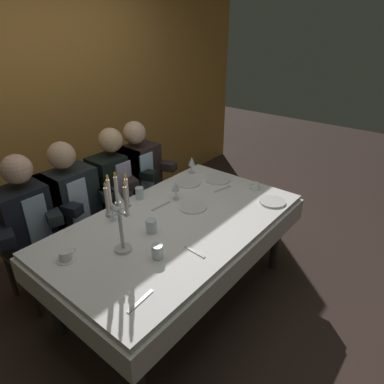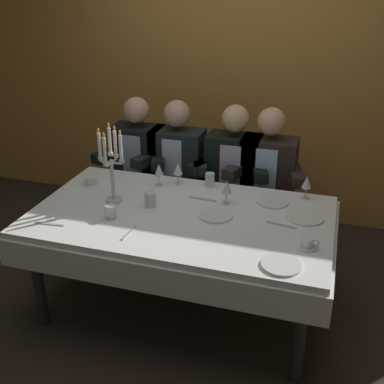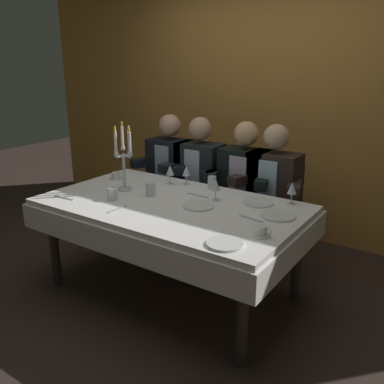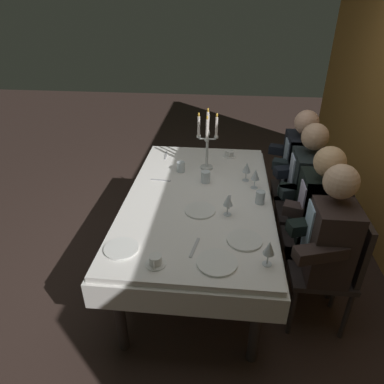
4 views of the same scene
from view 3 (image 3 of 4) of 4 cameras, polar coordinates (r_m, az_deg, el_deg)
ground_plane at (r=3.39m, az=-2.68°, el=-13.30°), size 12.00×12.00×0.00m
back_wall at (r=4.37m, az=10.50°, el=12.19°), size 6.00×0.12×2.70m
dining_table at (r=3.12m, az=-2.84°, el=-3.48°), size 1.94×1.14×0.74m
candelabra at (r=3.34m, az=-9.28°, el=4.46°), size 0.19×0.19×0.55m
dinner_plate_0 at (r=2.98m, az=0.88°, el=-1.91°), size 0.22×0.22×0.01m
dinner_plate_1 at (r=3.09m, az=8.90°, el=-1.41°), size 0.22×0.22×0.01m
dinner_plate_2 at (r=2.40m, az=4.47°, el=-6.98°), size 0.21×0.21×0.01m
dinner_plate_3 at (r=2.86m, az=11.56°, el=-3.12°), size 0.24×0.24×0.01m
wine_glass_0 at (r=3.48m, az=-0.77°, el=2.83°), size 0.07×0.07×0.16m
wine_glass_1 at (r=3.09m, az=13.39°, el=0.42°), size 0.07×0.07×0.16m
wine_glass_2 at (r=3.09m, az=3.23°, el=0.90°), size 0.07×0.07×0.16m
wine_glass_3 at (r=3.50m, az=-3.00°, el=2.89°), size 0.07×0.07×0.16m
water_tumbler_0 at (r=3.40m, az=2.70°, el=1.31°), size 0.07×0.07×0.10m
water_tumbler_1 at (r=3.23m, az=-5.64°, el=0.34°), size 0.08×0.08×0.10m
water_tumbler_2 at (r=3.18m, az=-10.70°, el=-0.23°), size 0.07×0.07×0.09m
coffee_cup_0 at (r=3.72m, az=-10.17°, el=2.14°), size 0.13×0.12×0.06m
coffee_cup_1 at (r=2.54m, az=9.33°, el=-5.26°), size 0.13×0.12×0.06m
knife_0 at (r=3.31m, az=-16.92°, el=-0.77°), size 0.19×0.03×0.01m
knife_1 at (r=3.22m, az=0.76°, el=-0.46°), size 0.19×0.03×0.01m
knife_2 at (r=2.79m, az=7.99°, el=-3.58°), size 0.19×0.05×0.01m
fork_3 at (r=2.97m, az=-10.08°, el=-2.33°), size 0.03×0.17×0.01m
seated_diner_0 at (r=4.14m, az=-2.89°, el=3.54°), size 0.63×0.48×1.24m
seated_diner_1 at (r=3.95m, az=1.12°, el=2.86°), size 0.63×0.48×1.24m
seated_diner_2 at (r=3.73m, az=7.16°, el=1.80°), size 0.63×0.48×1.24m
seated_diner_3 at (r=3.62m, az=11.01°, el=1.12°), size 0.63×0.48×1.24m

